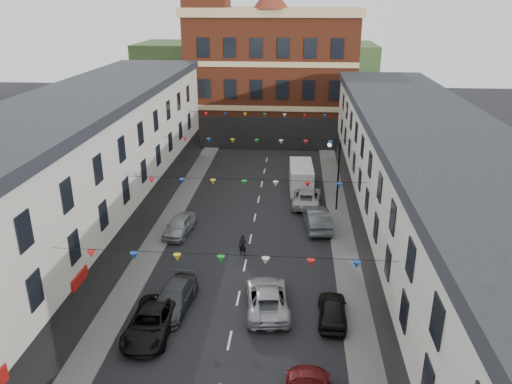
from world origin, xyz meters
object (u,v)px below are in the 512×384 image
(street_lamp, at_px, (336,167))
(moving_car, at_px, (267,298))
(car_left_d, at_px, (174,298))
(car_right_e, at_px, (317,218))
(car_left_e, at_px, (179,226))
(car_right_f, at_px, (307,197))
(car_right_d, at_px, (332,310))
(white_van, at_px, (301,177))
(car_left_c, at_px, (151,323))
(pedestrian, at_px, (243,245))

(street_lamp, relative_size, moving_car, 1.15)
(car_left_d, distance_m, car_right_e, 14.57)
(car_left_d, relative_size, moving_car, 0.91)
(car_left_e, height_order, car_right_e, car_right_e)
(street_lamp, distance_m, car_left_d, 18.66)
(car_left_e, distance_m, car_right_f, 11.87)
(car_right_d, height_order, white_van, white_van)
(car_left_d, distance_m, moving_car, 5.41)
(car_left_d, relative_size, white_van, 0.89)
(car_left_c, bearing_deg, car_right_f, 65.93)
(car_right_f, height_order, moving_car, moving_car)
(car_left_e, height_order, car_right_f, car_right_f)
(street_lamp, relative_size, car_right_f, 1.16)
(car_left_d, distance_m, car_left_e, 9.95)
(white_van, bearing_deg, pedestrian, -109.21)
(car_left_e, relative_size, moving_car, 0.79)
(car_left_e, bearing_deg, white_van, 55.57)
(car_left_c, height_order, pedestrian, pedestrian)
(car_right_d, height_order, pedestrian, pedestrian)
(car_left_c, height_order, car_right_e, car_right_e)
(white_van, bearing_deg, car_right_d, -87.76)
(car_right_d, xyz_separation_m, moving_car, (-3.70, 0.81, 0.07))
(car_right_e, distance_m, white_van, 8.67)
(car_left_c, xyz_separation_m, pedestrian, (3.98, 9.13, 0.12))
(pedestrian, bearing_deg, moving_car, -50.77)
(car_right_e, bearing_deg, moving_car, 67.63)
(car_left_e, bearing_deg, moving_car, -45.17)
(car_left_c, relative_size, car_left_d, 1.03)
(street_lamp, height_order, moving_car, street_lamp)
(car_left_c, height_order, car_right_d, car_left_c)
(car_right_f, bearing_deg, car_left_d, 67.71)
(car_left_d, distance_m, white_van, 21.64)
(car_right_e, relative_size, car_right_f, 0.95)
(car_left_c, bearing_deg, car_left_e, 96.09)
(car_left_c, relative_size, car_left_e, 1.19)
(car_left_c, distance_m, car_left_d, 2.50)
(car_left_d, height_order, moving_car, moving_car)
(street_lamp, bearing_deg, pedestrian, -128.54)
(pedestrian, bearing_deg, white_van, 94.13)
(car_right_d, bearing_deg, car_left_d, -0.61)
(car_left_c, height_order, moving_car, moving_car)
(car_right_f, bearing_deg, street_lamp, 156.39)
(white_van, bearing_deg, car_right_e, -84.39)
(car_right_f, bearing_deg, car_right_e, 101.96)
(car_left_e, xyz_separation_m, car_right_e, (10.51, 1.98, 0.11))
(car_right_e, relative_size, white_van, 0.91)
(car_right_d, bearing_deg, car_left_e, -40.77)
(moving_car, bearing_deg, car_right_f, -105.39)
(car_left_c, bearing_deg, moving_car, 25.11)
(car_right_e, relative_size, moving_car, 0.94)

